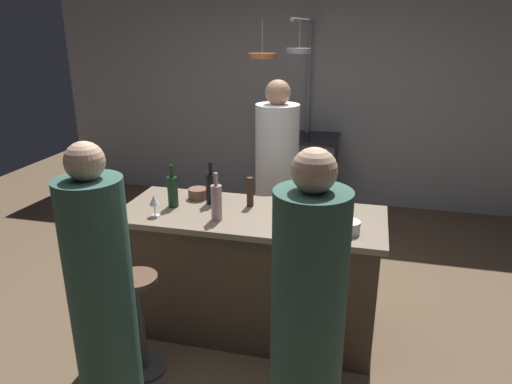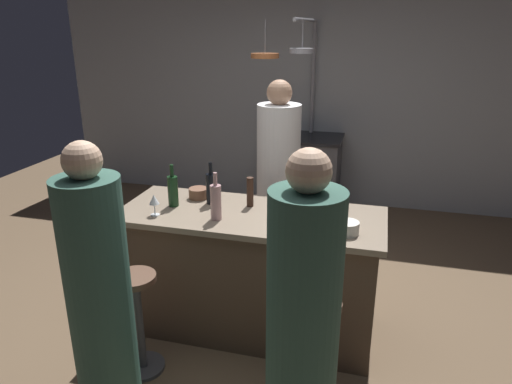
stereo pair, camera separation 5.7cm
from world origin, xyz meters
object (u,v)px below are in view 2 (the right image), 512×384
object	(u,v)px
chef	(278,189)
mixing_bowl_ceramic	(347,228)
stove_range	(306,173)
wine_bottle_red	(173,190)
wine_bottle_amber	(321,190)
wine_glass_near_left_guest	(290,212)
bar_stool_right	(316,349)
wine_glass_by_chef	(154,201)
bar_stool_left	(138,319)
pepper_mill	(250,192)
guest_left	(100,299)
mixing_bowl_wooden	(198,193)
guest_right	(303,329)
wine_bottle_dark	(211,188)
wine_bottle_rose	(216,201)

from	to	relation	value
chef	mixing_bowl_ceramic	bearing A→B (deg)	-57.34
mixing_bowl_ceramic	stove_range	bearing A→B (deg)	104.12
wine_bottle_red	wine_bottle_amber	bearing A→B (deg)	14.23
wine_glass_near_left_guest	bar_stool_right	bearing A→B (deg)	-60.26
wine_glass_by_chef	bar_stool_right	bearing A→B (deg)	-19.81
bar_stool_right	wine_bottle_red	size ratio (longest dim) A/B	2.27
bar_stool_left	wine_bottle_red	world-z (taller)	wine_bottle_red
pepper_mill	bar_stool_right	bearing A→B (deg)	-51.53
guest_left	wine_glass_by_chef	xyz separation A→B (m)	(-0.06, 0.78, 0.27)
mixing_bowl_wooden	chef	bearing A→B (deg)	55.81
guest_right	mixing_bowl_ceramic	bearing A→B (deg)	81.11
chef	bar_stool_right	bearing A→B (deg)	-69.44
wine_glass_by_chef	mixing_bowl_wooden	world-z (taller)	wine_glass_by_chef
wine_bottle_amber	wine_glass_by_chef	xyz separation A→B (m)	(-1.04, -0.45, -0.02)
bar_stool_left	wine_glass_near_left_guest	distance (m)	1.15
wine_bottle_dark	wine_glass_near_left_guest	world-z (taller)	wine_bottle_dark
chef	wine_glass_near_left_guest	world-z (taller)	chef
pepper_mill	wine_bottle_amber	world-z (taller)	wine_bottle_amber
mixing_bowl_ceramic	pepper_mill	bearing A→B (deg)	156.99
pepper_mill	mixing_bowl_ceramic	size ratio (longest dim) A/B	1.45
pepper_mill	guest_left	bearing A→B (deg)	-114.81
chef	guest_left	xyz separation A→B (m)	(-0.55, -1.83, -0.05)
stove_range	bar_stool_left	bearing A→B (deg)	-100.20
guest_right	mixing_bowl_wooden	bearing A→B (deg)	129.82
wine_bottle_amber	bar_stool_right	bearing A→B (deg)	-82.27
mixing_bowl_ceramic	chef	bearing A→B (deg)	122.66
wine_glass_near_left_guest	mixing_bowl_wooden	distance (m)	0.83
wine_glass_near_left_guest	bar_stool_left	bearing A→B (deg)	-152.36
guest_left	wine_glass_by_chef	distance (m)	0.83
wine_glass_by_chef	wine_glass_near_left_guest	xyz separation A→B (m)	(0.91, 0.03, 0.00)
guest_left	mixing_bowl_wooden	bearing A→B (deg)	85.00
wine_bottle_rose	wine_bottle_dark	size ratio (longest dim) A/B	1.05
guest_left	wine_bottle_amber	size ratio (longest dim) A/B	4.98
guest_right	mixing_bowl_wooden	distance (m)	1.54
wine_bottle_dark	wine_glass_by_chef	bearing A→B (deg)	-132.71
bar_stool_left	pepper_mill	size ratio (longest dim) A/B	3.24
guest_left	wine_bottle_dark	xyz separation A→B (m)	(0.23, 1.09, 0.28)
wine_bottle_red	wine_glass_by_chef	xyz separation A→B (m)	(-0.05, -0.20, -0.01)
guest_left	wine_bottle_amber	distance (m)	1.60
stove_range	guest_left	size ratio (longest dim) A/B	0.56
wine_bottle_rose	wine_bottle_red	xyz separation A→B (m)	(-0.37, 0.15, -0.01)
guest_right	wine_bottle_rose	distance (m)	1.13
bar_stool_right	guest_right	size ratio (longest dim) A/B	0.42
bar_stool_right	wine_bottle_red	xyz separation A→B (m)	(-1.12, 0.61, 0.64)
wine_bottle_dark	wine_glass_by_chef	xyz separation A→B (m)	(-0.29, -0.31, -0.01)
bar_stool_left	wine_glass_near_left_guest	world-z (taller)	wine_glass_near_left_guest
bar_stool_right	bar_stool_left	xyz separation A→B (m)	(-1.11, 0.00, 0.00)
wine_bottle_rose	wine_glass_by_chef	world-z (taller)	wine_bottle_rose
chef	bar_stool_left	size ratio (longest dim) A/B	2.50
pepper_mill	wine_bottle_red	xyz separation A→B (m)	(-0.52, -0.13, 0.01)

